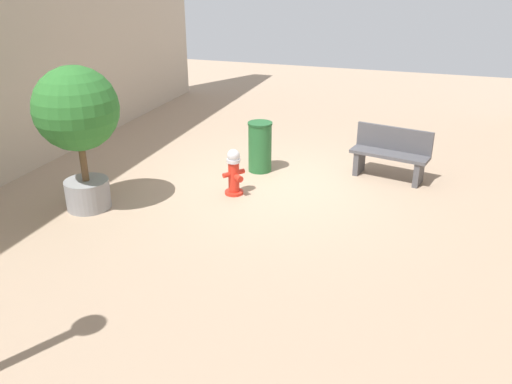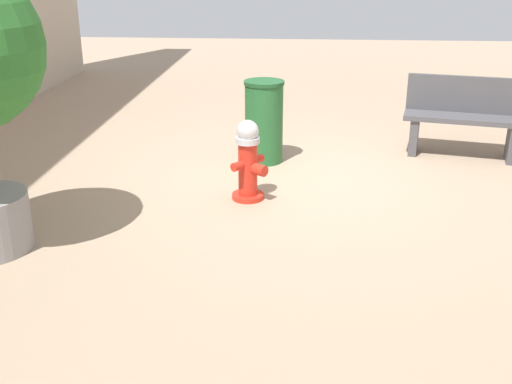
{
  "view_description": "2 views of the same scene",
  "coord_description": "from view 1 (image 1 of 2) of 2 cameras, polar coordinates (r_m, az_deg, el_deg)",
  "views": [
    {
      "loc": [
        -2.49,
        8.58,
        3.75
      ],
      "look_at": [
        -0.13,
        1.5,
        0.48
      ],
      "focal_mm": 37.17,
      "sensor_mm": 36.0,
      "label": 1
    },
    {
      "loc": [
        0.05,
        6.36,
        2.33
      ],
      "look_at": [
        0.39,
        1.79,
        0.53
      ],
      "focal_mm": 42.68,
      "sensor_mm": 36.0,
      "label": 2
    }
  ],
  "objects": [
    {
      "name": "ground_plane",
      "position": [
        9.69,
        2.05,
        0.87
      ],
      "size": [
        23.4,
        23.4,
        0.0
      ],
      "primitive_type": "plane",
      "color": "tan"
    },
    {
      "name": "fire_hydrant",
      "position": [
        9.13,
        -2.39,
        2.16
      ],
      "size": [
        0.37,
        0.38,
        0.82
      ],
      "color": "red",
      "rests_on": "ground_plane"
    },
    {
      "name": "bench_near",
      "position": [
        10.13,
        14.29,
        4.07
      ],
      "size": [
        1.48,
        0.74,
        0.95
      ],
      "color": "#4C4C51",
      "rests_on": "ground_plane"
    },
    {
      "name": "planter_tree",
      "position": [
        8.68,
        -18.68,
        7.58
      ],
      "size": [
        1.31,
        1.31,
        2.33
      ],
      "color": "gray",
      "rests_on": "ground_plane"
    },
    {
      "name": "trash_bin",
      "position": [
        10.15,
        0.43,
        4.89
      ],
      "size": [
        0.47,
        0.47,
        0.97
      ],
      "color": "#266633",
      "rests_on": "ground_plane"
    }
  ]
}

